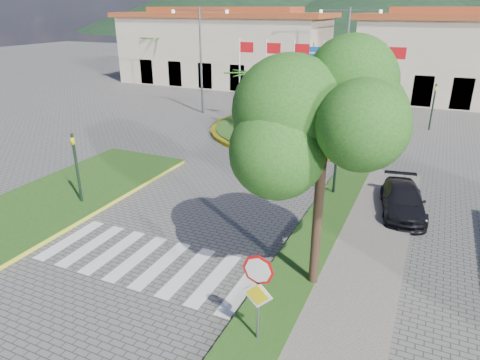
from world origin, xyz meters
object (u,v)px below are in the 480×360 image
at_px(stop_sign, 258,286).
at_px(car_dark_a, 320,97).
at_px(roundabout_island, 302,129).
at_px(white_van, 266,92).
at_px(deciduous_tree, 325,122).
at_px(car_side_right, 403,200).
at_px(car_dark_b, 384,99).

distance_m(stop_sign, car_dark_a, 30.25).
distance_m(roundabout_island, white_van, 11.43).
bearing_deg(deciduous_tree, roundabout_island, 107.91).
bearing_deg(car_side_right, roundabout_island, 115.28).
height_order(deciduous_tree, white_van, deciduous_tree).
distance_m(stop_sign, car_dark_b, 30.74).
height_order(roundabout_island, car_side_right, roundabout_island).
relative_size(roundabout_island, car_side_right, 3.15).
height_order(roundabout_island, car_dark_a, roundabout_island).
relative_size(deciduous_tree, car_dark_b, 1.78).
distance_m(deciduous_tree, car_dark_a, 27.78).
bearing_deg(deciduous_tree, car_dark_b, 92.93).
height_order(roundabout_island, white_van, roundabout_island).
relative_size(roundabout_island, stop_sign, 4.79).
bearing_deg(stop_sign, roundabout_island, 103.73).
bearing_deg(car_dark_a, car_dark_b, -93.71).
bearing_deg(white_van, stop_sign, -162.36).
distance_m(car_dark_a, car_side_right, 21.96).
bearing_deg(car_side_right, white_van, 114.70).
height_order(roundabout_island, car_dark_b, roundabout_island).
relative_size(stop_sign, car_dark_b, 0.69).
relative_size(white_van, car_dark_a, 1.26).
height_order(roundabout_island, deciduous_tree, deciduous_tree).
distance_m(car_dark_b, car_side_right, 21.52).
xyz_separation_m(stop_sign, car_dark_b, (-0.82, 30.70, -1.16)).
relative_size(car_dark_b, car_side_right, 0.95).
height_order(stop_sign, car_side_right, stop_sign).
xyz_separation_m(deciduous_tree, white_van, (-11.89, 26.46, -4.55)).
bearing_deg(deciduous_tree, stop_sign, -101.18).
bearing_deg(stop_sign, deciduous_tree, 78.82).
height_order(stop_sign, car_dark_a, stop_sign).
relative_size(roundabout_island, car_dark_b, 3.33).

